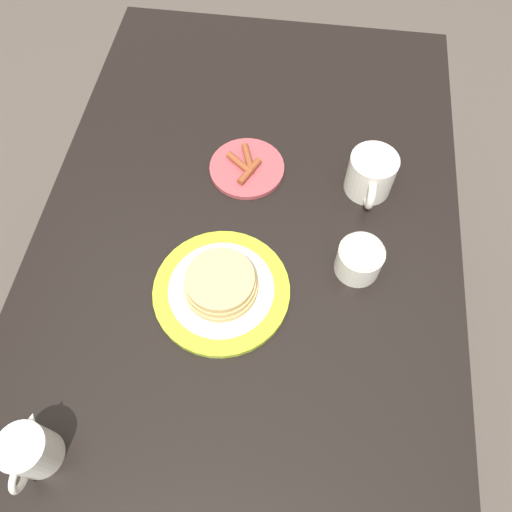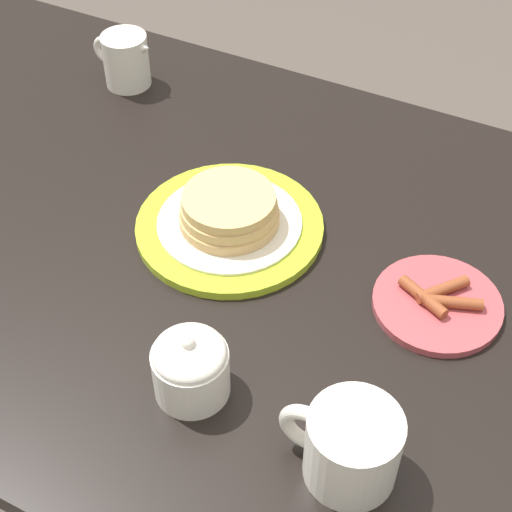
{
  "view_description": "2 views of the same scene",
  "coord_description": "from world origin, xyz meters",
  "px_view_note": "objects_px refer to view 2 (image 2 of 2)",
  "views": [
    {
      "loc": [
        0.38,
        0.08,
        1.58
      ],
      "look_at": [
        -0.04,
        0.03,
        0.8
      ],
      "focal_mm": 35.0,
      "sensor_mm": 36.0,
      "label": 1
    },
    {
      "loc": [
        -0.34,
        0.61,
        1.48
      ],
      "look_at": [
        -0.04,
        0.03,
        0.8
      ],
      "focal_mm": 55.0,
      "sensor_mm": 36.0,
      "label": 2
    }
  ],
  "objects_px": {
    "creamer_pitcher": "(126,59)",
    "sugar_bowl": "(191,366)",
    "side_plate_bacon": "(437,303)",
    "coffee_mug": "(349,446)",
    "pancake_plate": "(229,219)"
  },
  "relations": [
    {
      "from": "pancake_plate",
      "to": "creamer_pitcher",
      "type": "relative_size",
      "value": 2.22
    },
    {
      "from": "side_plate_bacon",
      "to": "creamer_pitcher",
      "type": "bearing_deg",
      "value": -21.46
    },
    {
      "from": "pancake_plate",
      "to": "side_plate_bacon",
      "type": "height_order",
      "value": "pancake_plate"
    },
    {
      "from": "pancake_plate",
      "to": "side_plate_bacon",
      "type": "xyz_separation_m",
      "value": [
        -0.28,
        0.0,
        -0.01
      ]
    },
    {
      "from": "creamer_pitcher",
      "to": "sugar_bowl",
      "type": "bearing_deg",
      "value": 129.93
    },
    {
      "from": "sugar_bowl",
      "to": "creamer_pitcher",
      "type": "bearing_deg",
      "value": -50.07
    },
    {
      "from": "pancake_plate",
      "to": "creamer_pitcher",
      "type": "xyz_separation_m",
      "value": [
        0.3,
        -0.23,
        0.02
      ]
    },
    {
      "from": "side_plate_bacon",
      "to": "coffee_mug",
      "type": "distance_m",
      "value": 0.25
    },
    {
      "from": "sugar_bowl",
      "to": "pancake_plate",
      "type": "bearing_deg",
      "value": -70.85
    },
    {
      "from": "coffee_mug",
      "to": "creamer_pitcher",
      "type": "distance_m",
      "value": 0.74
    },
    {
      "from": "creamer_pitcher",
      "to": "sugar_bowl",
      "type": "relative_size",
      "value": 1.26
    },
    {
      "from": "pancake_plate",
      "to": "side_plate_bacon",
      "type": "bearing_deg",
      "value": 179.15
    },
    {
      "from": "sugar_bowl",
      "to": "side_plate_bacon",
      "type": "bearing_deg",
      "value": -130.59
    },
    {
      "from": "side_plate_bacon",
      "to": "sugar_bowl",
      "type": "bearing_deg",
      "value": 49.41
    },
    {
      "from": "side_plate_bacon",
      "to": "pancake_plate",
      "type": "bearing_deg",
      "value": -0.85
    }
  ]
}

